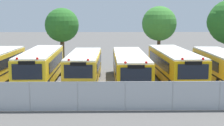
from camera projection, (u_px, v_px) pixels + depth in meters
The scene contains 9 objects.
ground_plane at pixel (108, 82), 27.76m from camera, with size 160.00×160.00×0.00m, color #514F4C.
school_bus_1 at pixel (41, 65), 27.30m from camera, with size 2.58×10.67×2.74m.
school_bus_2 at pixel (84, 66), 27.58m from camera, with size 2.65×9.41×2.53m.
school_bus_3 at pixel (130, 66), 27.54m from camera, with size 2.56×11.34×2.51m.
school_bus_4 at pixel (174, 65), 27.83m from camera, with size 2.80×11.42×2.70m.
school_bus_5 at pixel (220, 66), 27.61m from camera, with size 2.55×9.39×2.64m.
tree_1 at pixel (63, 25), 37.55m from camera, with size 3.75×3.75×6.21m.
tree_2 at pixel (159, 24), 38.71m from camera, with size 3.93×3.93×6.43m.
chainlink_fence at pixel (101, 96), 19.46m from camera, with size 24.54×0.07×1.73m.
Camera 1 is at (-0.20, -27.26, 5.49)m, focal length 54.73 mm.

